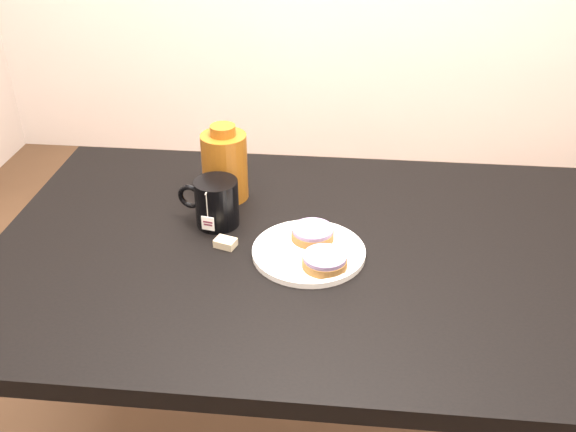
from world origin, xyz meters
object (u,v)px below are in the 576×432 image
Objects in this scene: bagel_back at (313,233)px; mug at (216,202)px; table at (309,277)px; plate at (309,251)px; teabag_pouch at (225,243)px; bagel_package at (225,165)px; bagel_front at (325,261)px.

mug is at bearing 164.58° from bagel_back.
bagel_back is (0.00, 0.01, 0.11)m from table.
table is 0.10m from plate.
plate is 1.58× the size of mug.
mug is 0.11m from teabag_pouch.
bagel_front is at bearing -48.39° from bagel_package.
table is at bearing -111.23° from bagel_back.
plate is at bearing -46.52° from bagel_package.
bagel_back is at bearing 9.19° from teabag_pouch.
bagel_back reaches higher than table.
bagel_back is (0.00, 0.04, 0.02)m from plate.
bagel_package reaches higher than table.
bagel_front reaches higher than teabag_pouch.
table is at bearing -42.24° from bagel_package.
mug reaches higher than teabag_pouch.
teabag_pouch is (-0.19, -0.03, -0.02)m from bagel_back.
bagel_front is at bearing -57.32° from plate.
bagel_back reaches higher than plate.
teabag_pouch is at bearing 175.72° from plate.
teabag_pouch is at bearing -80.07° from bagel_package.
bagel_package is (-0.04, 0.22, 0.08)m from teabag_pouch.
bagel_package is (-0.00, 0.13, 0.03)m from mug.
mug is at bearing 111.78° from teabag_pouch.
plate and teabag_pouch have the same top height.
table is 10.69× the size of bagel_front.
teabag_pouch reaches higher than table.
bagel_front is 0.85× the size of mug.
bagel_front is 0.39m from bagel_package.
plate is 5.40× the size of teabag_pouch.
table is at bearing 89.43° from plate.
bagel_package reaches higher than bagel_front.
table is 0.35m from bagel_package.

